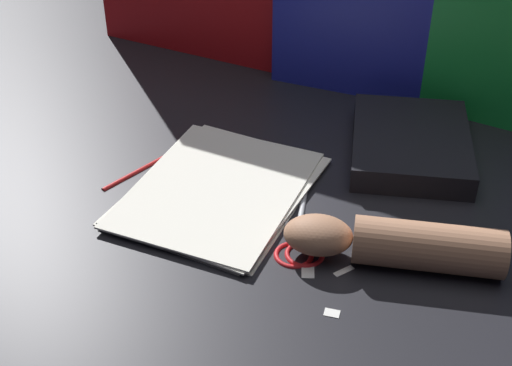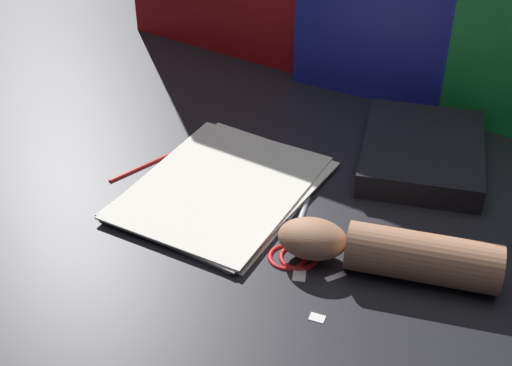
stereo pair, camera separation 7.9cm
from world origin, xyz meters
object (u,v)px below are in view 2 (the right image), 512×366
at_px(paper_stack, 223,188).
at_px(hand_forearm, 392,252).
at_px(book_closed, 422,152).
at_px(scissors, 292,241).

relative_size(paper_stack, hand_forearm, 1.09).
height_order(book_closed, hand_forearm, hand_forearm).
bearing_deg(hand_forearm, paper_stack, 173.33).
bearing_deg(book_closed, scissors, -105.12).
distance_m(paper_stack, scissors, 0.16).
distance_m(scissors, hand_forearm, 0.14).
bearing_deg(scissors, paper_stack, 160.77).
height_order(book_closed, scissors, book_closed).
xyz_separation_m(paper_stack, hand_forearm, (0.29, -0.03, 0.03)).
relative_size(paper_stack, book_closed, 1.12).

